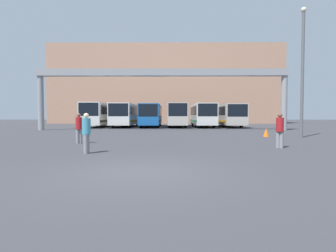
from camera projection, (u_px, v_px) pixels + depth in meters
ground_plane at (139, 173)px, 6.77m from camera, size 200.00×200.00×0.00m
building_backdrop at (166, 87)px, 55.79m from camera, size 45.76×12.00×15.41m
overhead_gantry at (162, 79)px, 27.03m from camera, size 25.86×0.80×6.30m
bus_slot_0 at (100, 114)px, 35.68m from camera, size 2.60×10.16×3.14m
bus_slot_1 at (126, 114)px, 36.30m from camera, size 2.60×11.45×3.06m
bus_slot_2 at (151, 114)px, 36.20m from camera, size 2.49×11.29×2.97m
bus_slot_3 at (177, 114)px, 35.90m from camera, size 2.45×10.74×3.08m
bus_slot_4 at (202, 114)px, 35.54m from camera, size 2.53×10.08×3.04m
bus_slot_5 at (227, 114)px, 36.27m from camera, size 2.59×11.58×2.96m
pedestrian_near_right at (86, 132)px, 10.24m from camera, size 0.33×0.33×1.59m
pedestrian_far_center at (280, 129)px, 11.98m from camera, size 0.33×0.33×1.61m
pedestrian_near_center at (79, 127)px, 13.93m from camera, size 0.34×0.34×1.62m
traffic_cone at (266, 132)px, 18.67m from camera, size 0.40×0.40×0.60m
lamp_post at (303, 67)px, 17.75m from camera, size 0.36×0.36×8.80m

